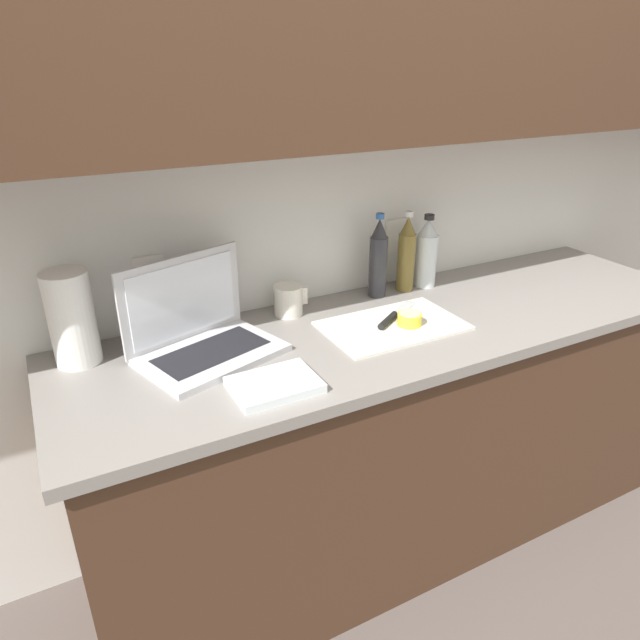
{
  "coord_description": "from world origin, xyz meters",
  "views": [
    {
      "loc": [
        -1.01,
        -1.33,
        1.66
      ],
      "look_at": [
        -0.32,
        -0.01,
        0.96
      ],
      "focal_mm": 32.0,
      "sensor_mm": 36.0,
      "label": 1
    }
  ],
  "objects_px": {
    "bottle_water_clear": "(378,259)",
    "laptop": "(200,332)",
    "bottle_green_soda": "(426,254)",
    "measuring_cup": "(289,300)",
    "paper_towel_roll": "(72,318)",
    "cutting_board": "(393,326)",
    "bottle_oil_tall": "(406,255)",
    "lemon_half_cut": "(409,319)",
    "knife": "(392,318)"
  },
  "relations": [
    {
      "from": "bottle_green_soda",
      "to": "paper_towel_roll",
      "type": "height_order",
      "value": "bottle_green_soda"
    },
    {
      "from": "lemon_half_cut",
      "to": "bottle_oil_tall",
      "type": "xyz_separation_m",
      "value": [
        0.17,
        0.27,
        0.1
      ]
    },
    {
      "from": "lemon_half_cut",
      "to": "measuring_cup",
      "type": "distance_m",
      "value": 0.39
    },
    {
      "from": "lemon_half_cut",
      "to": "measuring_cup",
      "type": "xyz_separation_m",
      "value": [
        -0.29,
        0.26,
        0.02
      ]
    },
    {
      "from": "knife",
      "to": "bottle_water_clear",
      "type": "relative_size",
      "value": 0.77
    },
    {
      "from": "lemon_half_cut",
      "to": "bottle_green_soda",
      "type": "distance_m",
      "value": 0.38
    },
    {
      "from": "laptop",
      "to": "measuring_cup",
      "type": "height_order",
      "value": "laptop"
    },
    {
      "from": "laptop",
      "to": "measuring_cup",
      "type": "distance_m",
      "value": 0.35
    },
    {
      "from": "lemon_half_cut",
      "to": "bottle_oil_tall",
      "type": "relative_size",
      "value": 0.26
    },
    {
      "from": "bottle_green_soda",
      "to": "laptop",
      "type": "bearing_deg",
      "value": -171.95
    },
    {
      "from": "knife",
      "to": "measuring_cup",
      "type": "bearing_deg",
      "value": 108.25
    },
    {
      "from": "measuring_cup",
      "to": "paper_towel_roll",
      "type": "xyz_separation_m",
      "value": [
        -0.65,
        -0.02,
        0.08
      ]
    },
    {
      "from": "lemon_half_cut",
      "to": "bottle_green_soda",
      "type": "bearing_deg",
      "value": 45.79
    },
    {
      "from": "bottle_green_soda",
      "to": "measuring_cup",
      "type": "xyz_separation_m",
      "value": [
        -0.55,
        -0.0,
        -0.07
      ]
    },
    {
      "from": "bottle_oil_tall",
      "to": "bottle_green_soda",
      "type": "bearing_deg",
      "value": 0.0
    },
    {
      "from": "cutting_board",
      "to": "measuring_cup",
      "type": "bearing_deg",
      "value": 136.36
    },
    {
      "from": "cutting_board",
      "to": "paper_towel_roll",
      "type": "relative_size",
      "value": 1.65
    },
    {
      "from": "laptop",
      "to": "lemon_half_cut",
      "type": "relative_size",
      "value": 5.84
    },
    {
      "from": "bottle_oil_tall",
      "to": "bottle_water_clear",
      "type": "xyz_separation_m",
      "value": [
        -0.12,
        0.0,
        0.0
      ]
    },
    {
      "from": "measuring_cup",
      "to": "bottle_water_clear",
      "type": "bearing_deg",
      "value": 0.47
    },
    {
      "from": "bottle_green_soda",
      "to": "bottle_water_clear",
      "type": "xyz_separation_m",
      "value": [
        -0.21,
        -0.0,
        0.01
      ]
    },
    {
      "from": "bottle_green_soda",
      "to": "bottle_water_clear",
      "type": "distance_m",
      "value": 0.21
    },
    {
      "from": "cutting_board",
      "to": "lemon_half_cut",
      "type": "height_order",
      "value": "lemon_half_cut"
    },
    {
      "from": "cutting_board",
      "to": "paper_towel_roll",
      "type": "height_order",
      "value": "paper_towel_roll"
    },
    {
      "from": "knife",
      "to": "cutting_board",
      "type": "bearing_deg",
      "value": -148.84
    },
    {
      "from": "measuring_cup",
      "to": "knife",
      "type": "bearing_deg",
      "value": -38.82
    },
    {
      "from": "bottle_oil_tall",
      "to": "bottle_water_clear",
      "type": "height_order",
      "value": "bottle_water_clear"
    },
    {
      "from": "bottle_water_clear",
      "to": "laptop",
      "type": "bearing_deg",
      "value": -169.53
    },
    {
      "from": "laptop",
      "to": "cutting_board",
      "type": "bearing_deg",
      "value": -28.76
    },
    {
      "from": "bottle_green_soda",
      "to": "paper_towel_roll",
      "type": "xyz_separation_m",
      "value": [
        -1.2,
        -0.02,
        0.01
      ]
    },
    {
      "from": "laptop",
      "to": "bottle_oil_tall",
      "type": "relative_size",
      "value": 1.54
    },
    {
      "from": "cutting_board",
      "to": "measuring_cup",
      "type": "relative_size",
      "value": 3.83
    },
    {
      "from": "cutting_board",
      "to": "lemon_half_cut",
      "type": "bearing_deg",
      "value": -29.61
    },
    {
      "from": "bottle_green_soda",
      "to": "bottle_water_clear",
      "type": "height_order",
      "value": "bottle_water_clear"
    },
    {
      "from": "paper_towel_roll",
      "to": "measuring_cup",
      "type": "bearing_deg",
      "value": 1.59
    },
    {
      "from": "laptop",
      "to": "bottle_oil_tall",
      "type": "height_order",
      "value": "bottle_oil_tall"
    },
    {
      "from": "laptop",
      "to": "cutting_board",
      "type": "relative_size",
      "value": 1.02
    },
    {
      "from": "measuring_cup",
      "to": "bottle_oil_tall",
      "type": "bearing_deg",
      "value": 0.35
    },
    {
      "from": "cutting_board",
      "to": "knife",
      "type": "bearing_deg",
      "value": 64.09
    },
    {
      "from": "lemon_half_cut",
      "to": "bottle_oil_tall",
      "type": "distance_m",
      "value": 0.33
    },
    {
      "from": "cutting_board",
      "to": "paper_towel_roll",
      "type": "xyz_separation_m",
      "value": [
        -0.9,
        0.22,
        0.13
      ]
    },
    {
      "from": "knife",
      "to": "paper_towel_roll",
      "type": "height_order",
      "value": "paper_towel_roll"
    },
    {
      "from": "bottle_water_clear",
      "to": "measuring_cup",
      "type": "height_order",
      "value": "bottle_water_clear"
    },
    {
      "from": "lemon_half_cut",
      "to": "measuring_cup",
      "type": "height_order",
      "value": "measuring_cup"
    },
    {
      "from": "knife",
      "to": "measuring_cup",
      "type": "distance_m",
      "value": 0.34
    },
    {
      "from": "knife",
      "to": "bottle_oil_tall",
      "type": "distance_m",
      "value": 0.31
    },
    {
      "from": "bottle_water_clear",
      "to": "cutting_board",
      "type": "bearing_deg",
      "value": -111.54
    },
    {
      "from": "measuring_cup",
      "to": "paper_towel_roll",
      "type": "height_order",
      "value": "paper_towel_roll"
    },
    {
      "from": "laptop",
      "to": "lemon_half_cut",
      "type": "bearing_deg",
      "value": -30.18
    },
    {
      "from": "knife",
      "to": "bottle_green_soda",
      "type": "relative_size",
      "value": 0.86
    }
  ]
}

